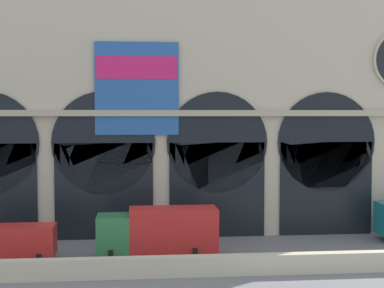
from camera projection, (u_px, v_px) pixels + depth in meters
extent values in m
plane|color=slate|center=(165.00, 255.00, 36.48)|extent=(200.00, 200.00, 0.00)
cube|color=beige|center=(169.00, 267.00, 31.48)|extent=(90.00, 0.70, 1.14)
cube|color=beige|center=(159.00, 115.00, 43.59)|extent=(42.60, 5.28, 17.92)
cube|color=black|center=(104.00, 191.00, 40.81)|extent=(7.00, 0.20, 6.94)
cylinder|color=black|center=(104.00, 143.00, 40.63)|extent=(7.37, 0.20, 7.37)
cube|color=black|center=(217.00, 190.00, 41.61)|extent=(7.00, 0.20, 6.94)
cylinder|color=black|center=(217.00, 142.00, 41.43)|extent=(7.37, 0.20, 7.37)
cube|color=black|center=(326.00, 188.00, 42.41)|extent=(7.00, 0.20, 6.94)
cylinder|color=black|center=(326.00, 142.00, 42.22)|extent=(7.37, 0.20, 7.37)
cube|color=#2659A5|center=(137.00, 89.00, 40.54)|extent=(5.96, 0.12, 6.61)
cube|color=#DB1E66|center=(137.00, 68.00, 40.38)|extent=(5.72, 0.04, 1.62)
cube|color=#B6AB91|center=(161.00, 113.00, 40.82)|extent=(42.60, 0.50, 0.44)
cube|color=red|center=(12.00, 241.00, 34.75)|extent=(5.20, 2.00, 1.86)
cylinder|color=black|center=(39.00, 259.00, 34.07)|extent=(0.28, 0.68, 0.68)
cylinder|color=black|center=(44.00, 252.00, 35.86)|extent=(0.28, 0.68, 0.68)
cube|color=#2D7A42|center=(113.00, 234.00, 35.39)|extent=(2.00, 2.30, 2.30)
cube|color=red|center=(173.00, 229.00, 35.74)|extent=(5.50, 2.30, 2.70)
cylinder|color=black|center=(111.00, 256.00, 34.41)|extent=(0.28, 0.84, 0.84)
cylinder|color=black|center=(112.00, 248.00, 36.47)|extent=(0.28, 0.84, 0.84)
cylinder|color=black|center=(195.00, 254.00, 34.91)|extent=(0.28, 0.84, 0.84)
cylinder|color=black|center=(191.00, 246.00, 36.96)|extent=(0.28, 0.84, 0.84)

